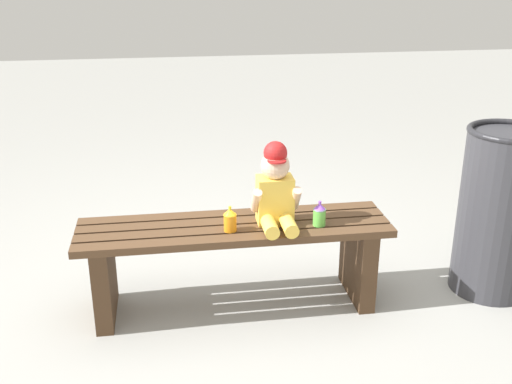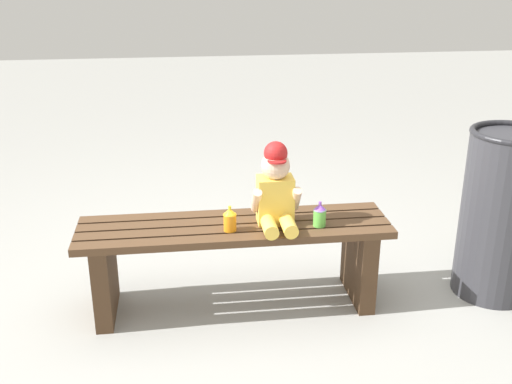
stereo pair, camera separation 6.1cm
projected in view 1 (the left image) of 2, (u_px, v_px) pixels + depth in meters
name	position (u px, v px, depth m)	size (l,w,h in m)	color
ground_plane	(235.00, 304.00, 3.11)	(16.00, 16.00, 0.00)	#999993
park_bench	(235.00, 252.00, 3.00)	(1.50, 0.38, 0.44)	#513823
child_figure	(276.00, 189.00, 2.89)	(0.23, 0.27, 0.40)	#F2C64C
sippy_cup_left	(230.00, 219.00, 2.86)	(0.06, 0.06, 0.12)	orange
sippy_cup_right	(319.00, 214.00, 2.92)	(0.06, 0.06, 0.12)	#66CC4C
trash_bin	(499.00, 211.00, 3.10)	(0.41, 0.41, 0.87)	#333338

